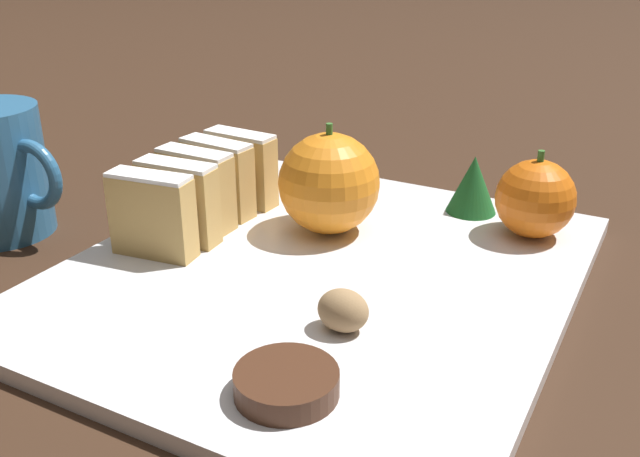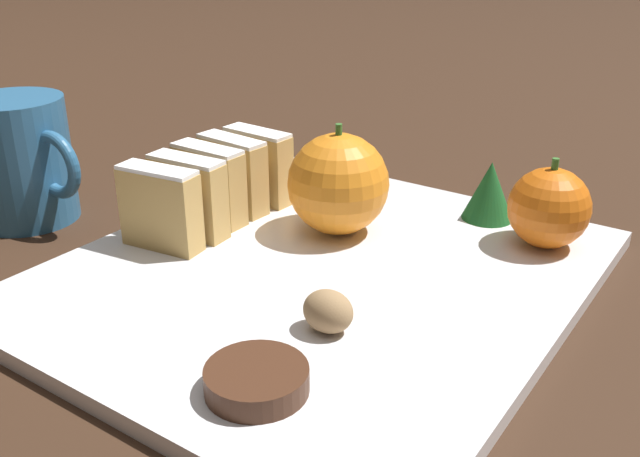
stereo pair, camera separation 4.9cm
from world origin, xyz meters
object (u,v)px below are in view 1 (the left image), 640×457
at_px(orange_far, 329,183).
at_px(chocolate_cookie, 286,383).
at_px(orange_near, 535,199).
at_px(walnut, 343,310).

height_order(orange_far, chocolate_cookie, orange_far).
relative_size(orange_far, chocolate_cookie, 1.56).
height_order(orange_near, walnut, orange_near).
height_order(orange_near, orange_far, orange_far).
relative_size(orange_near, orange_far, 0.79).
bearing_deg(orange_far, walnut, -59.05).
relative_size(orange_far, walnut, 2.72).
distance_m(orange_near, walnut, 0.20).
distance_m(walnut, chocolate_cookie, 0.07).
bearing_deg(orange_far, orange_near, 24.91).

